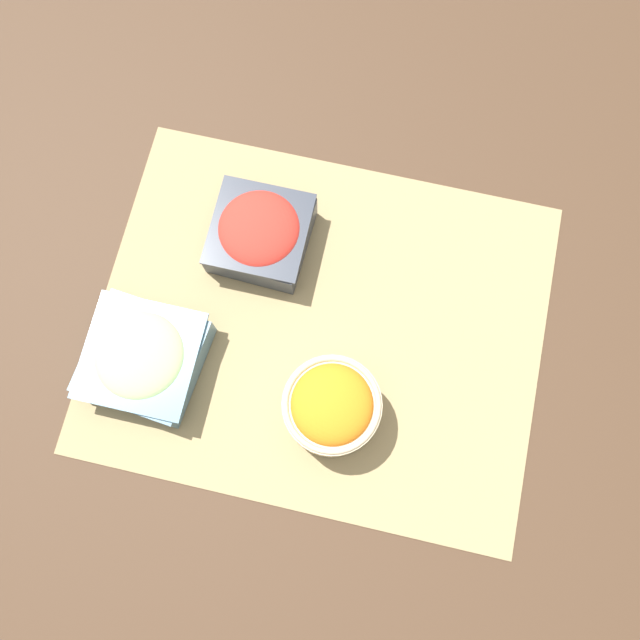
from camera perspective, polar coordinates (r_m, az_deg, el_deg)
The scene contains 5 objects.
ground_plane at distance 0.77m, azimuth 0.00°, elevation -0.59°, with size 3.00×3.00×0.00m, color #422D1E.
placemat at distance 0.77m, azimuth 0.00°, elevation -0.56°, with size 0.55×0.44×0.00m.
tomato_bowl at distance 0.78m, azimuth -5.50°, elevation 7.93°, with size 0.12×0.12×0.06m.
cucumber_bowl at distance 0.76m, azimuth -15.89°, elevation -3.31°, with size 0.14×0.14×0.06m.
carrot_bowl at distance 0.71m, azimuth 1.07°, elevation -7.90°, with size 0.11×0.11×0.08m.
Camera 1 is at (0.04, -0.17, 0.75)m, focal length 35.00 mm.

